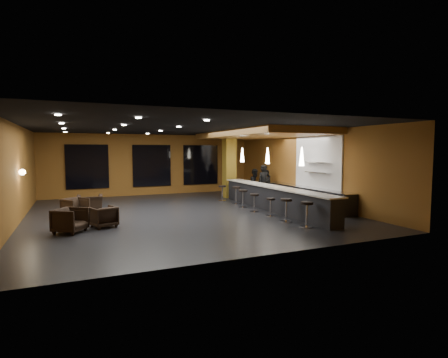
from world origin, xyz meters
name	(u,v)px	position (x,y,z in m)	size (l,w,h in m)	color
floor	(185,214)	(0.00, 0.00, -0.05)	(12.00, 13.00, 0.10)	black
ceiling	(184,127)	(0.00, 0.00, 3.55)	(12.00, 13.00, 0.10)	black
wall_back	(152,165)	(0.00, 6.55, 1.75)	(12.00, 0.10, 3.50)	brown
wall_front	(264,185)	(0.00, -6.55, 1.75)	(12.00, 0.10, 3.50)	brown
wall_left	(15,175)	(-6.05, 0.00, 1.75)	(0.10, 13.00, 3.50)	brown
wall_right	(305,168)	(6.05, 0.00, 1.75)	(0.10, 13.00, 3.50)	brown
wood_soffit	(258,134)	(4.00, 1.00, 3.36)	(3.60, 8.00, 0.28)	#A46E30
window_left	(87,167)	(-3.50, 6.44, 1.70)	(2.20, 0.06, 2.40)	black
window_center	(152,166)	(0.00, 6.44, 1.70)	(2.20, 0.06, 2.40)	black
window_right	(201,165)	(3.00, 6.44, 1.70)	(2.20, 0.06, 2.40)	black
tile_backsplash	(317,163)	(5.96, -1.00, 2.00)	(0.06, 3.20, 2.40)	white
bar_counter	(273,199)	(3.65, -1.00, 0.50)	(0.60, 8.00, 1.00)	black
bar_top	(273,187)	(3.65, -1.00, 1.02)	(0.78, 8.10, 0.05)	silver
prep_counter	(304,197)	(5.65, -0.50, 0.43)	(0.70, 6.00, 0.86)	black
prep_top	(305,187)	(5.65, -0.50, 0.89)	(0.72, 6.00, 0.03)	silver
wall_shelf_lower	(318,172)	(5.82, -1.20, 1.60)	(0.30, 1.50, 0.03)	silver
wall_shelf_upper	(318,162)	(5.82, -1.20, 2.05)	(0.30, 1.50, 0.03)	silver
column	(229,166)	(3.65, 3.60, 1.75)	(0.60, 0.60, 3.50)	olive
wall_sconce	(22,172)	(-5.88, 0.50, 1.80)	(0.22, 0.22, 0.22)	#FFE5B2
pendant_0	(302,157)	(3.65, -3.00, 2.35)	(0.20, 0.20, 0.70)	white
pendant_1	(268,156)	(3.65, -0.50, 2.35)	(0.20, 0.20, 0.70)	white
pendant_2	(242,155)	(3.65, 2.00, 2.35)	(0.20, 0.20, 0.70)	white
staff_a	(264,183)	(4.75, 1.67, 0.92)	(0.67, 0.44, 1.85)	black
staff_b	(255,184)	(4.66, 2.46, 0.80)	(0.78, 0.61, 1.60)	black
staff_c	(265,184)	(5.25, 2.45, 0.79)	(0.77, 0.50, 1.58)	black
armchair_a	(70,220)	(-4.33, -1.99, 0.39)	(0.83, 0.85, 0.78)	black
armchair_b	(103,217)	(-3.31, -1.58, 0.35)	(0.76, 0.78, 0.71)	black
armchair_c	(75,207)	(-4.17, 0.85, 0.37)	(0.79, 0.81, 0.74)	black
armchair_d	(90,203)	(-3.59, 1.99, 0.34)	(1.03, 0.90, 0.67)	black
bar_stool_0	(307,211)	(2.96, -4.29, 0.55)	(0.44, 0.44, 0.87)	silver
bar_stool_1	(286,207)	(2.83, -3.26, 0.54)	(0.43, 0.43, 0.84)	silver
bar_stool_2	(271,205)	(2.86, -2.13, 0.46)	(0.36, 0.36, 0.72)	silver
bar_stool_3	(254,200)	(2.75, -1.00, 0.49)	(0.38, 0.38, 0.76)	silver
bar_stool_4	(243,196)	(2.79, 0.16, 0.51)	(0.41, 0.41, 0.80)	silver
bar_stool_5	(236,193)	(2.95, 1.21, 0.54)	(0.43, 0.43, 0.85)	silver
bar_stool_6	(222,191)	(2.74, 2.45, 0.51)	(0.40, 0.40, 0.80)	silver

